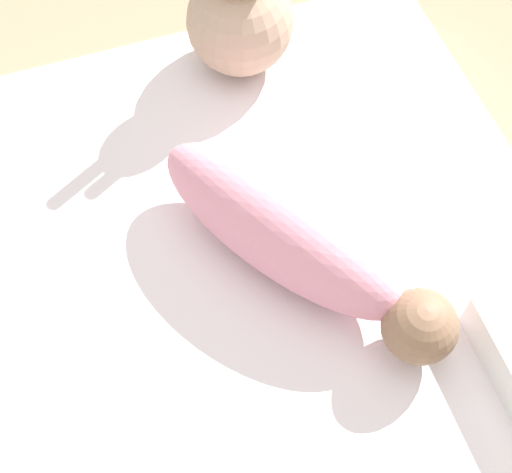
# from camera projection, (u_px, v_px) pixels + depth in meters

# --- Properties ---
(ground_plane) EXTENTS (12.00, 12.00, 0.00)m
(ground_plane) POSITION_uv_depth(u_px,v_px,m) (236.00, 286.00, 1.43)
(ground_plane) COLOR #9E8466
(bed_mattress) EXTENTS (1.17, 1.10, 0.16)m
(bed_mattress) POSITION_uv_depth(u_px,v_px,m) (235.00, 268.00, 1.36)
(bed_mattress) COLOR white
(bed_mattress) RESTS_ON ground_plane
(swaddled_baby) EXTENTS (0.41, 0.55, 0.18)m
(swaddled_baby) POSITION_uv_depth(u_px,v_px,m) (295.00, 239.00, 1.19)
(swaddled_baby) COLOR pink
(swaddled_baby) RESTS_ON bed_mattress
(bunny_plush) EXTENTS (0.22, 0.22, 0.41)m
(bunny_plush) POSITION_uv_depth(u_px,v_px,m) (240.00, 10.00, 1.39)
(bunny_plush) COLOR tan
(bunny_plush) RESTS_ON bed_mattress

